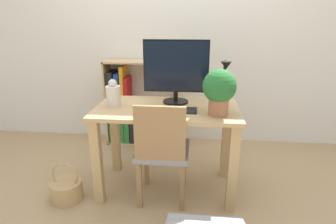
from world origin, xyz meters
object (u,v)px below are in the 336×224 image
monitor (176,69)px  bookshelf (131,108)px  keyboard (170,110)px  potted_plant (219,89)px  chair (162,149)px  vase (113,95)px  desk_lamp (224,80)px  basket (67,189)px

monitor → bookshelf: (-0.56, 0.76, -0.59)m
keyboard → bookshelf: 1.17m
potted_plant → chair: 0.61m
vase → chair: (0.41, -0.20, -0.36)m
desk_lamp → chair: bearing=-153.4°
keyboard → potted_plant: bearing=-9.7°
chair → basket: chair is taller
monitor → vase: monitor is taller
potted_plant → chair: (-0.40, -0.05, -0.46)m
monitor → potted_plant: (0.33, -0.29, -0.09)m
bookshelf → keyboard: bearing=-61.5°
monitor → potted_plant: bearing=-41.1°
monitor → chair: 0.65m
potted_plant → keyboard: bearing=170.3°
monitor → chair: monitor is taller
desk_lamp → chair: 0.71m
vase → bookshelf: (-0.08, 0.90, -0.40)m
desk_lamp → potted_plant: 0.19m
basket → potted_plant: bearing=5.2°
monitor → bookshelf: 1.12m
keyboard → vase: vase is taller
keyboard → basket: size_ratio=1.25×
desk_lamp → chair: size_ratio=0.44×
desk_lamp → basket: bearing=-167.0°
monitor → potted_plant: monitor is taller
potted_plant → vase: bearing=169.8°
keyboard → vase: bearing=169.5°
potted_plant → monitor: bearing=138.9°
basket → chair: bearing=4.2°
desk_lamp → potted_plant: (-0.05, -0.18, -0.03)m
monitor → vase: bearing=-163.8°
monitor → chair: bearing=-102.7°
desk_lamp → bookshelf: size_ratio=0.39×
basket → keyboard: bearing=11.5°
potted_plant → bookshelf: bearing=130.4°
bookshelf → basket: bearing=-103.5°
potted_plant → basket: potted_plant is taller
monitor → vase: (-0.48, -0.14, -0.19)m
potted_plant → chair: potted_plant is taller
keyboard → potted_plant: potted_plant is taller
monitor → vase: 0.54m
monitor → keyboard: monitor is taller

